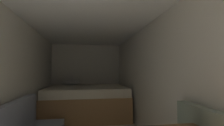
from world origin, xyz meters
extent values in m
cube|color=silver|center=(0.00, 4.99, 1.05)|extent=(2.31, 0.05, 2.09)
cube|color=silver|center=(-1.13, 2.21, 1.05)|extent=(0.05, 5.52, 2.09)
cube|color=silver|center=(1.13, 2.21, 1.05)|extent=(0.05, 5.52, 2.09)
cube|color=white|center=(0.00, 2.21, 2.12)|extent=(2.31, 5.52, 0.05)
cube|color=#9E7247|center=(0.00, 4.06, 0.30)|extent=(2.09, 1.71, 0.59)
cube|color=beige|center=(0.00, 4.06, 0.70)|extent=(2.05, 1.67, 0.20)
ellipsoid|color=white|center=(-0.47, 4.69, 0.87)|extent=(0.54, 0.36, 0.15)
camera|label=1|loc=(-0.05, -0.41, 1.21)|focal=25.86mm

